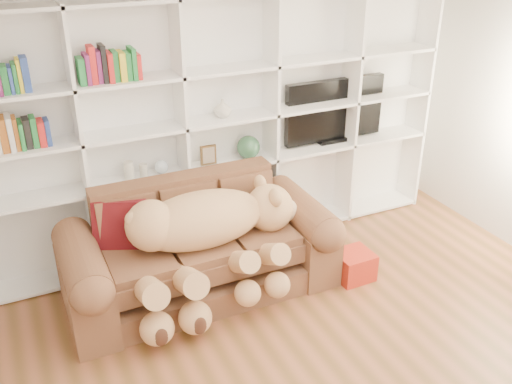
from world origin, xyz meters
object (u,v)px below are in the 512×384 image
teddy_bear (207,234)px  sofa (199,253)px  gift_box (353,265)px  tv (334,111)px

teddy_bear → sofa: bearing=85.3°
sofa → teddy_bear: 0.35m
gift_box → teddy_bear: bearing=169.5°
teddy_bear → gift_box: bearing=-18.1°
sofa → teddy_bear: teddy_bear is taller
sofa → gift_box: 1.40m
teddy_bear → gift_box: (1.30, -0.24, -0.52)m
gift_box → tv: tv is taller
teddy_bear → gift_box: 1.42m
sofa → tv: (1.74, 0.69, 0.82)m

